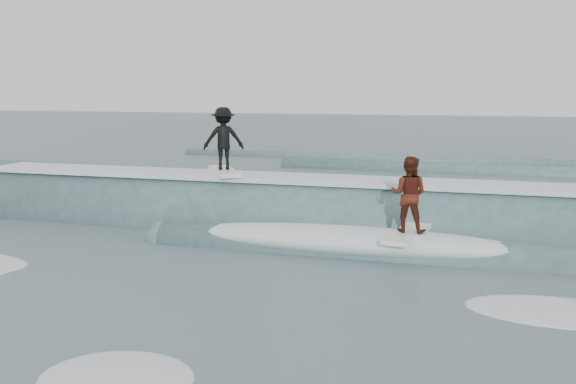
# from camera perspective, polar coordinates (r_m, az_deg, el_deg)

# --- Properties ---
(ground) EXTENTS (160.00, 160.00, 0.00)m
(ground) POSITION_cam_1_polar(r_m,az_deg,el_deg) (11.76, -6.17, -8.54)
(ground) COLOR #3D5259
(ground) RESTS_ON ground
(breaking_wave) EXTENTS (20.81, 4.07, 2.58)m
(breaking_wave) POSITION_cam_1_polar(r_m,az_deg,el_deg) (16.39, 1.39, -3.28)
(breaking_wave) COLOR #385B5E
(breaking_wave) RESTS_ON ground
(surfer_black) EXTENTS (1.53, 1.99, 1.74)m
(surfer_black) POSITION_cam_1_polar(r_m,az_deg,el_deg) (17.00, -5.75, 4.49)
(surfer_black) COLOR white
(surfer_black) RESTS_ON ground
(surfer_red) EXTENTS (0.87, 2.06, 1.71)m
(surfer_red) POSITION_cam_1_polar(r_m,az_deg,el_deg) (13.72, 10.66, -0.64)
(surfer_red) COLOR white
(surfer_red) RESTS_ON ground
(whitewater) EXTENTS (14.54, 6.80, 0.10)m
(whitewater) POSITION_cam_1_polar(r_m,az_deg,el_deg) (10.45, -10.53, -10.94)
(whitewater) COLOR white
(whitewater) RESTS_ON ground
(far_swells) EXTENTS (36.92, 8.65, 0.80)m
(far_swells) POSITION_cam_1_polar(r_m,az_deg,el_deg) (28.51, 7.93, 1.88)
(far_swells) COLOR #385B5E
(far_swells) RESTS_ON ground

